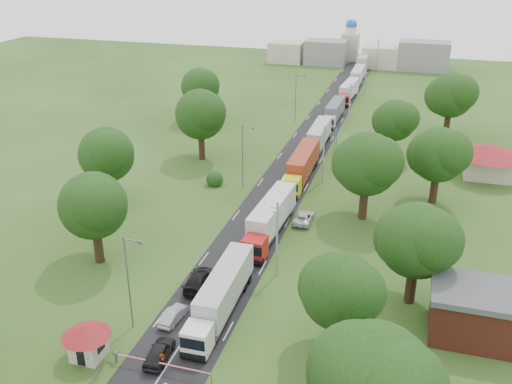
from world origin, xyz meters
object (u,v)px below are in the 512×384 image
at_px(guard_booth, 87,337).
at_px(info_sign, 336,135).
at_px(car_lane_mid, 174,315).
at_px(car_lane_front, 159,352).
at_px(boom_barrier, 148,361).
at_px(pedestrian_near, 162,360).
at_px(truck_0, 221,294).

bearing_deg(guard_booth, info_sign, 78.32).
distance_m(guard_booth, car_lane_mid, 8.80).
relative_size(info_sign, car_lane_front, 0.90).
distance_m(guard_booth, car_lane_front, 6.53).
xyz_separation_m(guard_booth, car_lane_front, (6.20, 1.50, -1.39)).
distance_m(boom_barrier, info_sign, 60.39).
distance_m(guard_booth, pedestrian_near, 7.07).
distance_m(boom_barrier, truck_0, 10.31).
height_order(car_lane_front, pedestrian_near, pedestrian_near).
relative_size(guard_booth, pedestrian_near, 2.50).
bearing_deg(car_lane_mid, truck_0, -141.54).
distance_m(car_lane_front, car_lane_mid, 5.61).
bearing_deg(truck_0, guard_booth, -133.65).
bearing_deg(pedestrian_near, boom_barrier, 160.37).
height_order(info_sign, truck_0, truck_0).
height_order(boom_barrier, car_lane_mid, car_lane_mid).
bearing_deg(car_lane_mid, info_sign, -92.31).
distance_m(guard_booth, truck_0, 13.34).
distance_m(boom_barrier, guard_booth, 5.98).
height_order(truck_0, car_lane_mid, truck_0).
relative_size(info_sign, truck_0, 0.27).
height_order(info_sign, car_lane_front, info_sign).
distance_m(boom_barrier, car_lane_mid, 7.04).
bearing_deg(guard_booth, car_lane_mid, 53.83).
bearing_deg(boom_barrier, car_lane_front, 76.59).
bearing_deg(car_lane_front, guard_booth, 9.02).
bearing_deg(info_sign, pedestrian_near, -95.25).
bearing_deg(guard_booth, car_lane_front, 13.61).
height_order(car_lane_front, car_lane_mid, car_lane_front).
distance_m(info_sign, truck_0, 50.46).
relative_size(boom_barrier, truck_0, 0.61).
height_order(guard_booth, info_sign, info_sign).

